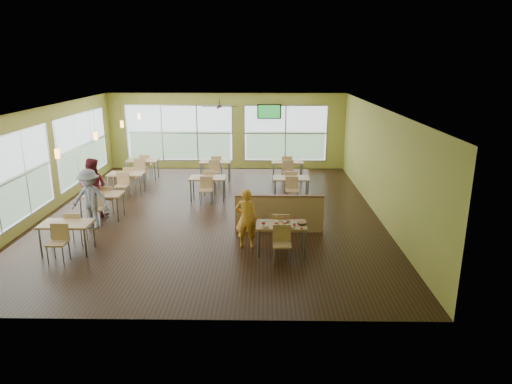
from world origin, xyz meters
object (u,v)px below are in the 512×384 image
man_plaid (246,218)px  food_basket (302,223)px  main_table (281,229)px  half_wall_divider (279,213)px

man_plaid → food_basket: bearing=174.0°
main_table → half_wall_divider: 1.45m
main_table → man_plaid: bearing=157.2°
half_wall_divider → man_plaid: (-0.85, -1.09, 0.24)m
half_wall_divider → man_plaid: size_ratio=1.58×
food_basket → man_plaid: bearing=165.1°
half_wall_divider → food_basket: 1.55m
man_plaid → food_basket: size_ratio=6.15×
main_table → man_plaid: 0.93m
man_plaid → main_table: bearing=166.1°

